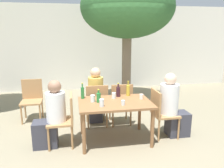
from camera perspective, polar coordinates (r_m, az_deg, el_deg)
ground_plane at (r=4.13m, az=0.76°, el=-14.40°), size 30.00×30.00×0.00m
cafe_building_wall at (r=7.49m, az=-4.89°, el=9.34°), size 10.00×0.08×2.80m
tree_near at (r=5.74m, az=4.03°, el=19.10°), size 2.33×2.33×3.27m
dining_table_front at (r=3.87m, az=0.79°, el=-5.91°), size 1.27×0.85×0.74m
patio_chair_0 at (r=3.86m, az=-12.10°, el=-8.43°), size 0.44×0.44×0.90m
patio_chair_1 at (r=4.16m, az=12.68°, el=-6.82°), size 0.44×0.44×0.90m
patio_chair_2 at (r=4.49m, az=-4.01°, el=-4.97°), size 0.44×0.44×0.90m
patio_chair_3 at (r=4.57m, az=2.34°, el=-4.62°), size 0.44×0.44×0.90m
patio_chair_4 at (r=5.17m, az=-20.19°, el=-3.30°), size 0.44×0.44×0.90m
person_seated_0 at (r=3.87m, az=-15.68°, el=-8.44°), size 0.56×0.32×1.16m
person_seated_1 at (r=4.24m, az=15.62°, el=-6.13°), size 0.57×0.34×1.21m
person_seated_2 at (r=4.71m, az=-4.34°, el=-3.70°), size 0.32×0.56×1.22m
green_bottle_0 at (r=4.03m, az=-7.71°, el=-2.21°), size 0.06×0.06×0.30m
wine_bottle_1 at (r=4.12m, az=1.65°, el=-1.93°), size 0.08×0.08×0.26m
green_bottle_2 at (r=3.79m, az=-3.51°, el=-3.49°), size 0.07×0.07×0.23m
oil_cruet_3 at (r=4.18m, az=4.21°, el=-1.58°), size 0.07×0.07×0.29m
drinking_glass_0 at (r=4.02m, az=0.47°, el=-3.02°), size 0.08×0.08×0.11m
drinking_glass_1 at (r=3.66m, az=2.91°, el=-4.89°), size 0.06×0.06×0.08m
drinking_glass_2 at (r=3.83m, az=-5.07°, el=-3.78°), size 0.08×0.08×0.12m
drinking_glass_3 at (r=3.59m, az=-2.71°, el=-4.91°), size 0.08×0.08×0.12m
drinking_glass_4 at (r=4.02m, az=7.68°, el=-3.28°), size 0.07×0.07×0.09m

